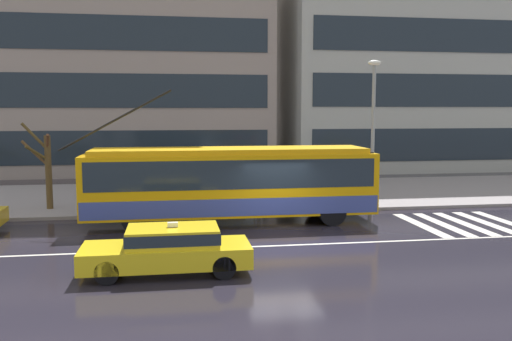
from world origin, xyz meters
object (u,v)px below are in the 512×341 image
bus_shelter (215,163)px  pedestrian_at_shelter (190,173)px  pedestrian_approaching_curb (139,170)px  street_tree_bare (46,166)px  taxi_oncoming_near (169,248)px  street_lamp (373,120)px  pedestrian_waiting_by_pole (315,174)px  pedestrian_walking_past (327,170)px  trolleybus (231,182)px

bus_shelter → pedestrian_at_shelter: 1.38m
pedestrian_approaching_curb → street_tree_bare: street_tree_bare is taller
taxi_oncoming_near → pedestrian_at_shelter: pedestrian_at_shelter is taller
taxi_oncoming_near → street_lamp: size_ratio=0.70×
bus_shelter → street_lamp: (6.90, -1.41, 1.95)m
pedestrian_at_shelter → street_tree_bare: (-6.15, 0.61, 0.33)m
street_lamp → pedestrian_waiting_by_pole: bearing=-174.8°
pedestrian_walking_past → pedestrian_waiting_by_pole: 1.98m
bus_shelter → street_lamp: 7.31m
trolleybus → street_tree_bare: 8.41m
pedestrian_walking_past → bus_shelter: bearing=-179.7°
pedestrian_walking_past → pedestrian_at_shelter: bearing=-173.8°
trolleybus → pedestrian_at_shelter: 3.27m
bus_shelter → street_lamp: bearing=-11.6°
pedestrian_waiting_by_pole → street_tree_bare: 11.65m
bus_shelter → trolleybus: bearing=-84.9°
street_tree_bare → bus_shelter: bearing=0.5°
pedestrian_at_shelter → pedestrian_approaching_curb: size_ratio=0.97×
pedestrian_approaching_curb → pedestrian_waiting_by_pole: size_ratio=1.04×
trolleybus → pedestrian_waiting_by_pole: (3.90, 1.93, 0.02)m
trolleybus → pedestrian_approaching_curb: 5.19m
trolleybus → bus_shelter: bearing=95.1°
pedestrian_approaching_curb → pedestrian_walking_past: 8.64m
trolleybus → pedestrian_approaching_curb: (-3.70, 3.64, 0.13)m
trolleybus → taxi_oncoming_near: trolleybus is taller
pedestrian_at_shelter → pedestrian_approaching_curb: 2.33m
trolleybus → pedestrian_walking_past: trolleybus is taller
pedestrian_waiting_by_pole → street_lamp: size_ratio=0.30×
trolleybus → street_lamp: (6.58, 2.17, 2.35)m
pedestrian_approaching_curb → pedestrian_walking_past: bearing=-0.2°
pedestrian_at_shelter → street_tree_bare: street_tree_bare is taller
taxi_oncoming_near → pedestrian_approaching_curb: pedestrian_approaching_curb is taller
pedestrian_approaching_curb → street_lamp: bearing=-8.2°
pedestrian_waiting_by_pole → pedestrian_walking_past: bearing=58.4°
pedestrian_at_shelter → pedestrian_walking_past: size_ratio=1.04×
pedestrian_approaching_curb → trolleybus: bearing=-44.6°
street_lamp → street_tree_bare: (-14.22, 1.35, -1.96)m
street_lamp → pedestrian_at_shelter: bearing=174.8°
trolleybus → pedestrian_at_shelter: trolleybus is taller
pedestrian_waiting_by_pole → street_tree_bare: street_tree_bare is taller
pedestrian_at_shelter → pedestrian_approaching_curb: bearing=161.7°
pedestrian_approaching_curb → street_tree_bare: (-3.94, -0.13, 0.26)m
taxi_oncoming_near → pedestrian_walking_past: bearing=53.5°
pedestrian_at_shelter → street_tree_bare: size_ratio=0.52×
taxi_oncoming_near → pedestrian_approaching_curb: bearing=97.6°
trolleybus → street_tree_bare: bearing=155.3°
taxi_oncoming_near → pedestrian_waiting_by_pole: (6.28, 8.18, 0.94)m
bus_shelter → pedestrian_waiting_by_pole: 4.55m
pedestrian_at_shelter → pedestrian_walking_past: (6.43, 0.70, -0.10)m
trolleybus → bus_shelter: size_ratio=2.84×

